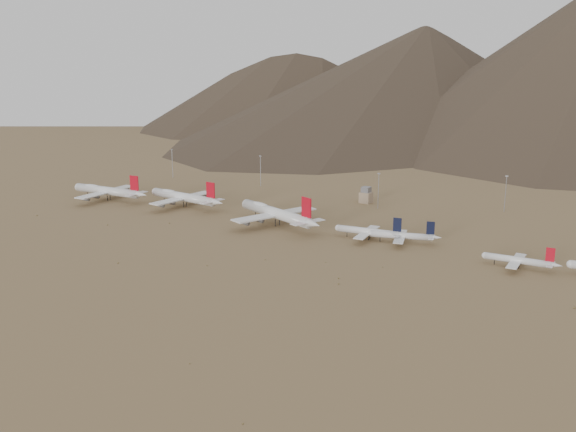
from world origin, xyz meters
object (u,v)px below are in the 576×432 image
Objects in this scene: widebody_centre at (184,197)px; widebody_east at (276,213)px; narrowbody_b at (403,236)px; widebody_west at (107,191)px; control_tower at (366,196)px; narrowbody_a at (370,232)px.

widebody_east is (85.67, -7.70, 0.86)m from widebody_centre.
narrowbody_b is at bearing 23.77° from widebody_east.
narrowbody_b is (169.90, -1.13, -2.75)m from widebody_centre.
widebody_east is 1.87× the size of narrowbody_b.
control_tower is at bearing 25.98° from widebody_west.
widebody_east is 6.35× the size of control_tower.
control_tower is (104.27, 83.25, -1.96)m from widebody_centre.
widebody_east is 1.68× the size of narrowbody_a.
widebody_east is at bearing -101.56° from control_tower.
widebody_west is 193.96m from control_tower.
widebody_west is 5.92× the size of control_tower.
control_tower is at bearing 109.84° from narrowbody_a.
widebody_east is at bearing -0.75° from widebody_centre.
narrowbody_b is at bearing -52.12° from control_tower.
widebody_centre is 150.45m from narrowbody_a.
widebody_east is 64.83m from narrowbody_a.
widebody_east is at bearing 166.12° from narrowbody_b.
widebody_centre reaches higher than control_tower.
control_tower is at bearing 97.75° from widebody_east.
narrowbody_b is 106.90m from control_tower.
narrowbody_a is 1.11× the size of narrowbody_b.
widebody_centre is 169.93m from narrowbody_b.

